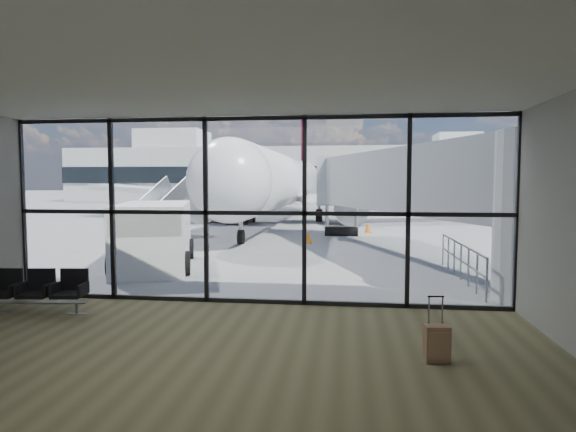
% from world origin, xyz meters
% --- Properties ---
extents(ground, '(220.00, 220.00, 0.00)m').
position_xyz_m(ground, '(0.00, 40.00, 0.00)').
color(ground, slate).
rests_on(ground, ground).
extents(lounge_shell, '(12.02, 8.01, 4.51)m').
position_xyz_m(lounge_shell, '(0.00, -4.80, 2.65)').
color(lounge_shell, '#6A6343').
rests_on(lounge_shell, ground).
extents(glass_curtain_wall, '(12.10, 0.12, 4.50)m').
position_xyz_m(glass_curtain_wall, '(0.00, 0.00, 2.25)').
color(glass_curtain_wall, white).
rests_on(glass_curtain_wall, ground).
extents(jet_bridge, '(8.00, 16.50, 4.33)m').
position_xyz_m(jet_bridge, '(4.90, 7.07, 2.76)').
color(jet_bridge, '#979A9C').
rests_on(jet_bridge, ground).
extents(apron_railing, '(0.06, 5.46, 1.11)m').
position_xyz_m(apron_railing, '(5.60, 3.50, 0.72)').
color(apron_railing, gray).
rests_on(apron_railing, ground).
extents(far_terminal, '(80.00, 12.20, 11.00)m').
position_xyz_m(far_terminal, '(-0.59, 61.97, 4.21)').
color(far_terminal, '#B5B5B0').
rests_on(far_terminal, ground).
extents(tree_0, '(4.95, 4.95, 7.12)m').
position_xyz_m(tree_0, '(-45.00, 72.00, 4.63)').
color(tree_0, '#382619').
rests_on(tree_0, ground).
extents(tree_1, '(5.61, 5.61, 8.07)m').
position_xyz_m(tree_1, '(-39.00, 72.00, 5.25)').
color(tree_1, '#382619').
rests_on(tree_1, ground).
extents(tree_2, '(6.27, 6.27, 9.03)m').
position_xyz_m(tree_2, '(-33.00, 72.00, 5.88)').
color(tree_2, '#382619').
rests_on(tree_2, ground).
extents(tree_3, '(4.95, 4.95, 7.12)m').
position_xyz_m(tree_3, '(-27.00, 72.00, 4.63)').
color(tree_3, '#382619').
rests_on(tree_3, ground).
extents(tree_4, '(5.61, 5.61, 8.07)m').
position_xyz_m(tree_4, '(-21.00, 72.00, 5.25)').
color(tree_4, '#382619').
rests_on(tree_4, ground).
extents(tree_5, '(6.27, 6.27, 9.03)m').
position_xyz_m(tree_5, '(-15.00, 72.00, 5.88)').
color(tree_5, '#382619').
rests_on(tree_5, ground).
extents(seating_row, '(2.20, 0.85, 0.98)m').
position_xyz_m(seating_row, '(-4.68, -1.42, 0.54)').
color(seating_row, gray).
rests_on(seating_row, ground).
extents(suitcase, '(0.42, 0.33, 1.08)m').
position_xyz_m(suitcase, '(3.67, -3.42, 0.32)').
color(suitcase, '#977254').
rests_on(suitcase, ground).
extents(airliner, '(32.46, 37.53, 9.67)m').
position_xyz_m(airliner, '(-2.68, 25.35, 2.95)').
color(airliner, silver).
rests_on(airliner, ground).
extents(service_van, '(3.56, 5.51, 2.22)m').
position_xyz_m(service_van, '(-4.33, 4.34, 1.14)').
color(service_van, silver).
rests_on(service_van, ground).
extents(belt_loader, '(1.71, 3.87, 1.74)m').
position_xyz_m(belt_loader, '(-5.29, 22.20, 0.58)').
color(belt_loader, black).
rests_on(belt_loader, ground).
extents(mobile_stairs, '(2.95, 4.07, 2.61)m').
position_xyz_m(mobile_stairs, '(-8.29, 14.05, 0.63)').
color(mobile_stairs, gold).
rests_on(mobile_stairs, ground).
extents(traffic_cone_a, '(0.40, 0.40, 0.57)m').
position_xyz_m(traffic_cone_a, '(0.35, 11.75, 0.27)').
color(traffic_cone_a, orange).
rests_on(traffic_cone_a, ground).
extents(traffic_cone_c, '(0.42, 0.42, 0.61)m').
position_xyz_m(traffic_cone_c, '(3.42, 17.00, 0.29)').
color(traffic_cone_c, '#D2610B').
rests_on(traffic_cone_c, ground).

